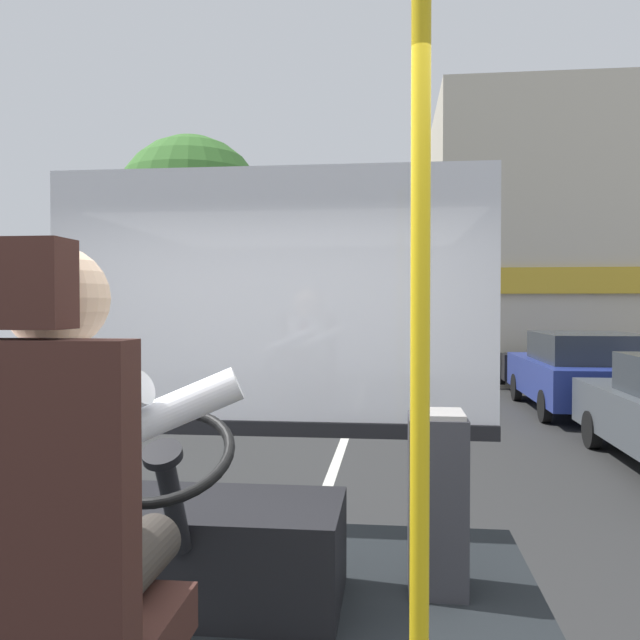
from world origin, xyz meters
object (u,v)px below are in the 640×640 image
Objects in this scene: driver_seat at (45,593)px; handrail_pole at (420,355)px; bus_driver at (67,475)px; fare_box at (437,501)px; steering_console at (204,548)px; parked_car_black at (531,356)px; parked_car_blue at (584,371)px.

driver_seat is 0.61× the size of handrail_pole.
fare_box is (0.93, 1.31, -0.42)m from bus_driver.
steering_console is at bearing 90.00° from driver_seat.
handrail_pole reaches higher than bus_driver.
bus_driver reaches higher than parked_car_black.
fare_box is at bearing 56.52° from driver_seat.
fare_box is 14.52m from parked_car_black.
handrail_pole is 2.88× the size of fare_box.
steering_console is 0.25× the size of parked_car_black.
handrail_pole is at bearing -52.19° from steering_console.
driver_seat is 0.33× the size of parked_car_blue.
parked_car_black is at bearing 77.00° from fare_box.
handrail_pole is 1.46m from fare_box.
parked_car_blue is 0.93× the size of parked_car_black.
parked_car_black is (4.20, 15.46, -0.88)m from bus_driver.
fare_box reaches higher than parked_car_black.
bus_driver is at bearing -176.95° from handrail_pole.
handrail_pole reaches higher than steering_console.
steering_console is 0.97m from fare_box.
steering_console is 0.27× the size of parked_car_blue.
steering_console is 14.97m from parked_car_black.
fare_box reaches higher than parked_car_blue.
handrail_pole is 11.29m from parked_car_blue.
steering_console reaches higher than parked_car_blue.
fare_box is at bearing 54.57° from bus_driver.
handrail_pole is at bearing 3.05° from bus_driver.
parked_car_blue is 4.69m from parked_car_black.
parked_car_blue is at bearing 66.71° from steering_console.
driver_seat reaches higher than steering_console.
fare_box is (0.93, 1.41, -0.19)m from driver_seat.
driver_seat is 1.20× the size of steering_console.
driver_seat is at bearing -170.00° from handrail_pole.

